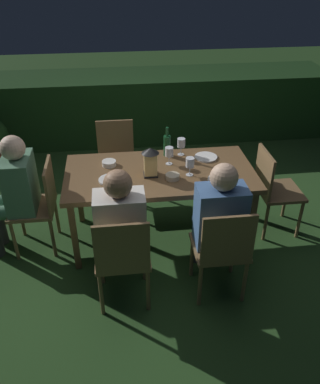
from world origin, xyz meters
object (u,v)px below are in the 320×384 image
object	(u,v)px
plate_c	(110,180)
wine_glass_a	(190,163)
chair_side_right_a	(116,157)
chair_head_far	(273,187)
wine_glass_c	(169,153)
person_in_cream	(120,225)
dining_table	(160,177)
person_in_green	(14,190)
bowl_olives	(109,163)
bowl_bread	(172,176)
chair_side_left_a	(123,256)
lantern_centerpiece	(150,160)
chair_head_near	(40,203)
plate_a	(220,180)
green_bottle_on_table	(167,145)
wine_glass_b	(181,144)
person_in_blue	(218,218)
chair_side_left_b	(222,248)

from	to	relation	value
plate_c	wine_glass_a	bearing A→B (deg)	0.97
chair_side_right_a	plate_c	xyz separation A→B (m)	(-0.06, -0.93, 0.26)
chair_head_far	wine_glass_c	xyz separation A→B (m)	(-1.00, 0.13, 0.37)
person_in_cream	dining_table	bearing A→B (deg)	58.43
person_in_green	wine_glass_c	distance (m)	1.42
bowl_olives	bowl_bread	bearing A→B (deg)	-29.99
chair_side_left_a	lantern_centerpiece	bearing A→B (deg)	69.04
dining_table	chair_side_left_a	bearing A→B (deg)	-115.09
chair_head_near	plate_a	bearing A→B (deg)	-7.96
lantern_centerpiece	plate_c	world-z (taller)	lantern_centerpiece
plate_a	green_bottle_on_table	bearing A→B (deg)	126.02
chair_head_far	chair_side_left_a	xyz separation A→B (m)	(-1.49, -0.82, 0.00)
person_in_cream	chair_side_right_a	xyz separation A→B (m)	(-0.00, 1.45, -0.15)
wine_glass_b	chair_side_right_a	bearing A→B (deg)	140.56
chair_side_left_a	wine_glass_a	distance (m)	1.03
chair_head_near	person_in_blue	bearing A→B (deg)	-22.82
chair_side_right_a	bowl_olives	bearing A→B (deg)	-96.06
chair_head_near	wine_glass_b	xyz separation A→B (m)	(1.34, 0.31, 0.37)
chair_side_left_b	person_in_blue	bearing A→B (deg)	90.00
person_in_blue	bowl_olives	xyz separation A→B (m)	(-0.84, 0.79, 0.13)
person_in_cream	person_in_blue	bearing A→B (deg)	0.00
wine_glass_a	plate_a	distance (m)	0.29
chair_head_far	person_in_cream	size ratio (longest dim) A/B	0.76
plate_c	chair_side_left_b	bearing A→B (deg)	-40.45
chair_head_far	plate_c	xyz separation A→B (m)	(-1.55, -0.11, 0.26)
lantern_centerpiece	bowl_bread	xyz separation A→B (m)	(0.18, -0.09, -0.12)
dining_table	bowl_olives	xyz separation A→B (m)	(-0.45, 0.17, 0.08)
chair_head_far	person_in_green	xyz separation A→B (m)	(-2.40, 0.00, 0.15)
chair_head_far	wine_glass_b	xyz separation A→B (m)	(-0.86, 0.31, 0.37)
chair_head_near	plate_a	xyz separation A→B (m)	(1.60, -0.22, 0.26)
wine_glass_a	dining_table	bearing A→B (deg)	158.67
chair_side_left_b	lantern_centerpiece	xyz separation A→B (m)	(-0.48, 0.76, 0.40)
dining_table	plate_a	xyz separation A→B (m)	(0.49, -0.22, 0.07)
wine_glass_b	chair_side_left_a	bearing A→B (deg)	-119.08
person_in_green	plate_a	size ratio (longest dim) A/B	5.57
bowl_bread	chair_side_right_a	bearing A→B (deg)	116.18
person_in_green	chair_side_right_a	distance (m)	1.24
dining_table	chair_side_right_a	distance (m)	0.93
green_bottle_on_table	chair_side_left_a	bearing A→B (deg)	-113.42
chair_side_right_a	green_bottle_on_table	size ratio (longest dim) A/B	3.00
lantern_centerpiece	plate_a	world-z (taller)	lantern_centerpiece
person_in_cream	green_bottle_on_table	distance (m)	1.08
dining_table	person_in_green	xyz separation A→B (m)	(-1.30, 0.00, -0.04)
bowl_bread	green_bottle_on_table	bearing A→B (deg)	88.26
lantern_centerpiece	wine_glass_a	xyz separation A→B (m)	(0.34, -0.04, -0.03)
bowl_olives	person_in_blue	bearing A→B (deg)	-43.41
person_in_cream	wine_glass_c	distance (m)	0.92
dining_table	person_in_cream	distance (m)	0.74
person_in_blue	green_bottle_on_table	world-z (taller)	person_in_blue
chair_side_left_a	chair_side_right_a	xyz separation A→B (m)	(0.00, 1.64, 0.00)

